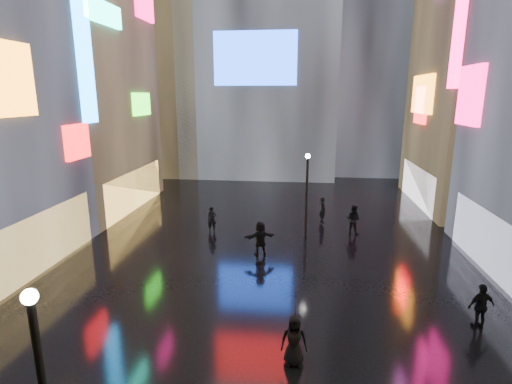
# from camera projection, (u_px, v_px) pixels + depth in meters

# --- Properties ---
(ground) EXTENTS (140.00, 140.00, 0.00)m
(ground) POSITION_uv_depth(u_px,v_px,m) (271.00, 241.00, 24.18)
(ground) COLOR black
(ground) RESTS_ON ground
(building_left_far) EXTENTS (10.28, 12.00, 22.00)m
(building_left_far) POSITION_uv_depth(u_px,v_px,m) (62.00, 62.00, 29.17)
(building_left_far) COLOR black
(building_left_far) RESTS_ON ground
(building_right_far) EXTENTS (10.28, 12.00, 28.00)m
(building_right_far) POSITION_uv_depth(u_px,v_px,m) (505.00, 18.00, 28.71)
(building_right_far) COLOR black
(building_right_far) RESTS_ON ground
(tower_flank_right) EXTENTS (12.00, 12.00, 34.00)m
(tower_flank_right) POSITION_uv_depth(u_px,v_px,m) (372.00, 17.00, 44.22)
(tower_flank_right) COLOR black
(tower_flank_right) RESTS_ON ground
(tower_flank_left) EXTENTS (10.00, 10.00, 26.00)m
(tower_flank_left) POSITION_uv_depth(u_px,v_px,m) (161.00, 54.00, 43.91)
(tower_flank_left) COLOR black
(tower_flank_left) RESTS_ON ground
(lamp_far) EXTENTS (0.30, 0.30, 5.20)m
(lamp_far) POSITION_uv_depth(u_px,v_px,m) (307.00, 190.00, 24.36)
(lamp_far) COLOR black
(lamp_far) RESTS_ON ground
(pedestrian_3) EXTENTS (1.12, 0.68, 1.78)m
(pedestrian_3) POSITION_uv_depth(u_px,v_px,m) (481.00, 306.00, 15.00)
(pedestrian_3) COLOR black
(pedestrian_3) RESTS_ON ground
(pedestrian_4) EXTENTS (0.89, 0.60, 1.76)m
(pedestrian_4) POSITION_uv_depth(u_px,v_px,m) (294.00, 340.00, 12.94)
(pedestrian_4) COLOR black
(pedestrian_4) RESTS_ON ground
(pedestrian_5) EXTENTS (1.85, 1.22, 1.91)m
(pedestrian_5) POSITION_uv_depth(u_px,v_px,m) (260.00, 238.00, 21.89)
(pedestrian_5) COLOR black
(pedestrian_5) RESTS_ON ground
(pedestrian_6) EXTENTS (0.68, 0.54, 1.63)m
(pedestrian_6) POSITION_uv_depth(u_px,v_px,m) (212.00, 219.00, 25.71)
(pedestrian_6) COLOR black
(pedestrian_6) RESTS_ON ground
(pedestrian_7) EXTENTS (1.12, 1.05, 1.84)m
(pedestrian_7) POSITION_uv_depth(u_px,v_px,m) (353.00, 219.00, 25.35)
(pedestrian_7) COLOR black
(pedestrian_7) RESTS_ON ground
(umbrella_2) EXTENTS (1.29, 1.29, 0.87)m
(umbrella_2) POSITION_uv_depth(u_px,v_px,m) (295.00, 303.00, 12.63)
(umbrella_2) COLOR black
(umbrella_2) RESTS_ON pedestrian_4
(pedestrian_8) EXTENTS (0.62, 0.75, 1.74)m
(pedestrian_8) POSITION_uv_depth(u_px,v_px,m) (323.00, 210.00, 27.64)
(pedestrian_8) COLOR black
(pedestrian_8) RESTS_ON ground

